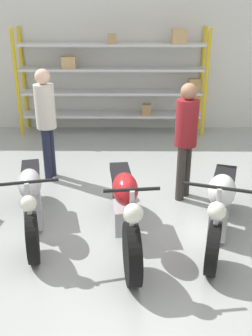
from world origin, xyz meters
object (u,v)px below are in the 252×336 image
object	(u,v)px
motorcycle_silver	(32,198)
shelving_rack	(116,78)
person_browsing	(186,133)
motorcycle_white	(220,205)
motorcycle_red	(124,207)
person_near_rack	(46,116)

from	to	relation	value
motorcycle_silver	shelving_rack	bearing A→B (deg)	154.01
motorcycle_silver	person_browsing	distance (m)	2.32
motorcycle_silver	person_browsing	world-z (taller)	person_browsing
person_browsing	shelving_rack	bearing A→B (deg)	-37.26
motorcycle_silver	motorcycle_white	world-z (taller)	motorcycle_white
motorcycle_red	person_browsing	bearing A→B (deg)	137.14
shelving_rack	motorcycle_red	xyz separation A→B (m)	(0.25, -4.53, -0.75)
motorcycle_red	motorcycle_white	size ratio (longest dim) A/B	1.10
motorcycle_red	person_near_rack	world-z (taller)	person_near_rack
motorcycle_white	person_browsing	size ratio (longest dim) A/B	1.13
motorcycle_silver	person_near_rack	distance (m)	1.72
motorcycle_silver	motorcycle_red	xyz separation A→B (m)	(1.19, -0.31, 0.05)
person_near_rack	motorcycle_silver	bearing A→B (deg)	103.04
shelving_rack	person_browsing	size ratio (longest dim) A/B	2.41
motorcycle_silver	person_near_rack	xyz separation A→B (m)	(-0.10, 1.59, 0.65)
shelving_rack	motorcycle_white	world-z (taller)	shelving_rack
shelving_rack	motorcycle_silver	xyz separation A→B (m)	(-0.95, -4.22, -0.80)
person_browsing	person_near_rack	distance (m)	2.27
motorcycle_red	shelving_rack	bearing A→B (deg)	176.11
motorcycle_silver	motorcycle_white	xyz separation A→B (m)	(2.37, -0.19, 0.01)
motorcycle_silver	motorcycle_red	world-z (taller)	motorcycle_red
shelving_rack	motorcycle_red	bearing A→B (deg)	-86.85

